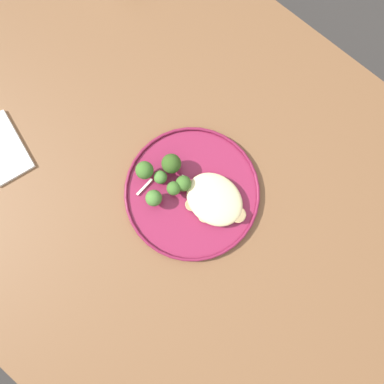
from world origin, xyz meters
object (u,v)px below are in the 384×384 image
broccoli_floret_split_head (154,198)px  seared_scallop_large_seared (238,215)px  broccoli_floret_tall_stalk (183,184)px  broccoli_floret_right_tilted (145,170)px  broccoli_floret_beside_noodles (171,164)px  seared_scallop_tiny_bay (201,204)px  seared_scallop_on_noodles (215,185)px  broccoli_floret_near_rim (171,188)px  dinner_plate (192,193)px  seared_scallop_half_hidden (205,215)px  seared_scallop_tilted_round (191,205)px  broccoli_floret_front_edge (161,177)px  folded_napkin (1,148)px

broccoli_floret_split_head → seared_scallop_large_seared: bearing=29.6°
seared_scallop_large_seared → broccoli_floret_tall_stalk: (-0.13, -0.02, 0.01)m
seared_scallop_large_seared → broccoli_floret_right_tilted: 0.21m
broccoli_floret_beside_noodles → broccoli_floret_right_tilted: same height
broccoli_floret_right_tilted → seared_scallop_tiny_bay: bearing=10.6°
seared_scallop_on_noodles → broccoli_floret_near_rim: (-0.06, -0.07, 0.02)m
seared_scallop_on_noodles → seared_scallop_large_seared: bearing=-13.3°
dinner_plate → seared_scallop_half_hidden: 0.06m
broccoli_floret_beside_noodles → seared_scallop_tilted_round: bearing=-23.4°
seared_scallop_large_seared → broccoli_floret_near_rim: bearing=-160.4°
dinner_plate → broccoli_floret_front_edge: (-0.07, -0.02, 0.03)m
broccoli_floret_front_edge → folded_napkin: (-0.32, -0.18, -0.03)m
dinner_plate → seared_scallop_tiny_bay: 0.04m
broccoli_floret_beside_noodles → broccoli_floret_near_rim: bearing=-49.9°
seared_scallop_tilted_round → broccoli_floret_right_tilted: bearing=-175.2°
seared_scallop_tilted_round → broccoli_floret_tall_stalk: (-0.04, 0.02, 0.02)m
seared_scallop_tilted_round → broccoli_floret_right_tilted: 0.12m
seared_scallop_on_noodles → broccoli_floret_split_head: broccoli_floret_split_head is taller
broccoli_floret_right_tilted → broccoli_floret_tall_stalk: bearing=22.7°
broccoli_floret_front_edge → broccoli_floret_beside_noodles: bearing=90.4°
dinner_plate → broccoli_floret_near_rim: size_ratio=5.98×
seared_scallop_on_noodles → seared_scallop_half_hidden: 0.07m
dinner_plate → seared_scallop_tilted_round: seared_scallop_tilted_round is taller
broccoli_floret_near_rim → dinner_plate: bearing=35.0°
seared_scallop_tiny_bay → broccoli_floret_front_edge: (-0.10, -0.01, 0.02)m
folded_napkin → seared_scallop_large_seared: bearing=24.3°
seared_scallop_large_seared → seared_scallop_on_noodles: size_ratio=1.17×
dinner_plate → broccoli_floret_tall_stalk: 0.04m
seared_scallop_half_hidden → broccoli_floret_tall_stalk: size_ratio=0.62×
dinner_plate → folded_napkin: (-0.38, -0.20, -0.00)m
broccoli_floret_front_edge → folded_napkin: size_ratio=0.30×
seared_scallop_large_seared → broccoli_floret_front_edge: size_ratio=0.74×
seared_scallop_half_hidden → broccoli_floret_beside_noodles: bearing=164.5°
seared_scallop_half_hidden → seared_scallop_tilted_round: seared_scallop_half_hidden is taller
broccoli_floret_split_head → broccoli_floret_front_edge: bearing=112.5°
broccoli_floret_beside_noodles → broccoli_floret_right_tilted: (-0.03, -0.05, 0.00)m
broccoli_floret_near_rim → broccoli_floret_tall_stalk: broccoli_floret_near_rim is taller
broccoli_floret_near_rim → broccoli_floret_right_tilted: bearing=-173.6°
dinner_plate → broccoli_floret_tall_stalk: bearing=179.6°
seared_scallop_half_hidden → seared_scallop_tiny_bay: same height
broccoli_floret_right_tilted → seared_scallop_on_noodles: bearing=30.5°
dinner_plate → folded_napkin: 0.43m
seared_scallop_large_seared → broccoli_floret_beside_noodles: 0.17m
seared_scallop_large_seared → seared_scallop_tiny_bay: bearing=-155.9°
broccoli_floret_beside_noodles → broccoli_floret_right_tilted: size_ratio=0.99×
broccoli_floret_right_tilted → broccoli_floret_split_head: bearing=-31.2°
broccoli_floret_tall_stalk → seared_scallop_tilted_round: bearing=-29.3°
broccoli_floret_front_edge → broccoli_floret_right_tilted: broccoli_floret_right_tilted is taller
dinner_plate → broccoli_floret_split_head: (-0.05, -0.06, 0.03)m
seared_scallop_tilted_round → broccoli_floret_beside_noodles: (-0.08, 0.04, 0.03)m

